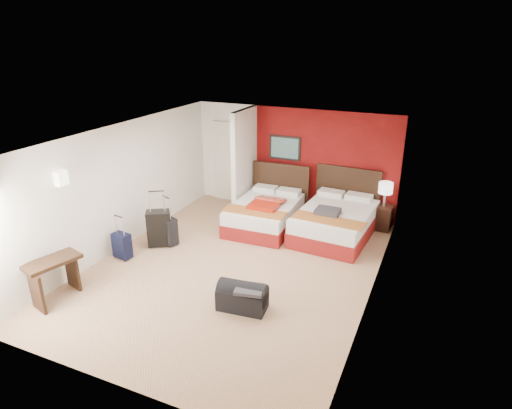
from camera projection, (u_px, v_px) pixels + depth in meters
The scene contains 17 objects.
ground at pixel (234, 267), 8.29m from camera, with size 6.50×6.50×0.00m, color tan.
room_walls at pixel (204, 174), 9.56m from camera, with size 5.02×6.52×2.50m.
red_accent_panel at pixel (323, 164), 10.31m from camera, with size 3.50×0.04×2.50m, color maroon.
partition_wall at pixel (244, 162), 10.43m from camera, with size 0.12×1.20×2.50m, color silver.
entry_door at pixel (228, 162), 11.30m from camera, with size 0.82×0.06×2.05m, color silver.
bed_left at pixel (265, 215), 9.91m from camera, with size 1.34×1.91×0.57m, color white.
bed_right at pixel (335, 223), 9.44m from camera, with size 1.44×2.05×0.62m, color silver.
red_suitcase_open at pixel (267, 203), 9.67m from camera, with size 0.62×0.85×0.11m, color #A71F0E.
jacket_bundle at pixel (328, 212), 9.09m from camera, with size 0.49×0.39×0.12m, color #3E3D43.
nightstand at pixel (382, 218), 9.82m from camera, with size 0.39×0.39×0.55m, color black.
table_lamp at pixel (385, 195), 9.62m from camera, with size 0.31×0.31×0.55m, color white.
suitcase_black at pixel (159, 229), 9.02m from camera, with size 0.49×0.30×0.73m, color black.
suitcase_charcoal at pixel (169, 232), 9.10m from camera, with size 0.38×0.24×0.56m, color black.
suitcase_navy at pixel (122, 247), 8.55m from camera, with size 0.35×0.22×0.49m, color black.
duffel_bag at pixel (242, 298), 6.99m from camera, with size 0.77×0.41×0.39m, color black.
jacket_draped at pixel (250, 289), 6.81m from camera, with size 0.43×0.36×0.06m, color #39393E.
desk at pixel (55, 279), 7.20m from camera, with size 0.43×0.87×0.72m, color black.
Camera 1 is at (3.30, -6.51, 4.13)m, focal length 30.94 mm.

